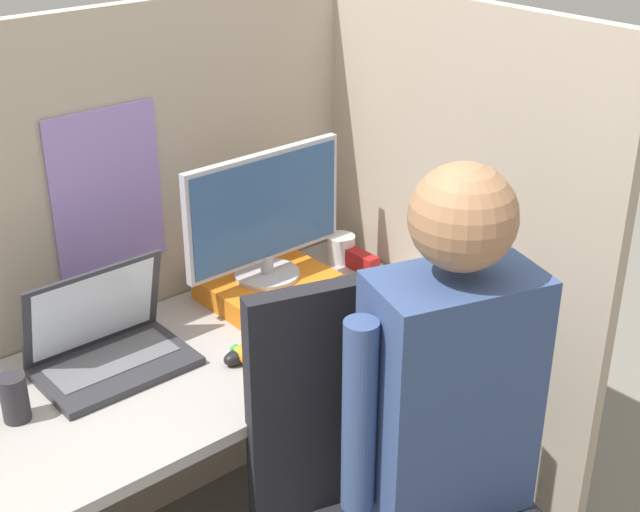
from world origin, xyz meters
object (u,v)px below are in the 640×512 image
object	(u,v)px
office_chair	(397,497)
coffee_mug	(341,248)
stapler	(357,260)
laptop	(109,348)
monitor	(265,214)
paper_box	(267,286)
pen_cup	(14,398)
person	(468,424)
carrot_toy	(253,362)

from	to	relation	value
office_chair	coffee_mug	bearing A→B (deg)	57.37
stapler	coffee_mug	distance (m)	0.07
laptop	stapler	size ratio (longest dim) A/B	2.42
monitor	coffee_mug	xyz separation A→B (m)	(0.30, 0.03, -0.21)
paper_box	pen_cup	bearing A→B (deg)	-173.13
office_chair	person	xyz separation A→B (m)	(0.05, -0.15, 0.26)
laptop	monitor	bearing A→B (deg)	4.05
paper_box	office_chair	distance (m)	0.72
person	paper_box	bearing A→B (deg)	83.18
laptop	coffee_mug	xyz separation A→B (m)	(0.81, 0.07, -0.01)
office_chair	pen_cup	world-z (taller)	office_chair
carrot_toy	coffee_mug	xyz separation A→B (m)	(0.56, 0.31, 0.02)
paper_box	office_chair	size ratio (longest dim) A/B	0.33
monitor	coffee_mug	world-z (taller)	monitor
person	stapler	bearing A→B (deg)	62.51
laptop	person	world-z (taller)	person
laptop	coffee_mug	bearing A→B (deg)	4.84
person	coffee_mug	xyz separation A→B (m)	(0.40, 0.85, -0.03)
monitor	laptop	world-z (taller)	monitor
laptop	pen_cup	size ratio (longest dim) A/B	3.26
monitor	carrot_toy	bearing A→B (deg)	-132.51
monitor	stapler	size ratio (longest dim) A/B	3.33
carrot_toy	coffee_mug	size ratio (longest dim) A/B	1.65
stapler	carrot_toy	size ratio (longest dim) A/B	1.07
paper_box	coffee_mug	xyz separation A→B (m)	(0.30, 0.04, 0.01)
monitor	office_chair	xyz separation A→B (m)	(-0.14, -0.67, -0.44)
paper_box	carrot_toy	world-z (taller)	paper_box
monitor	carrot_toy	size ratio (longest dim) A/B	3.56
paper_box	person	distance (m)	0.82
laptop	pen_cup	distance (m)	0.27
person	pen_cup	distance (m)	0.98
laptop	office_chair	distance (m)	0.77
laptop	carrot_toy	bearing A→B (deg)	-43.40
paper_box	monitor	distance (m)	0.22
laptop	carrot_toy	distance (m)	0.35
monitor	office_chair	world-z (taller)	monitor
person	coffee_mug	size ratio (longest dim) A/B	15.97
carrot_toy	pen_cup	world-z (taller)	pen_cup
coffee_mug	pen_cup	distance (m)	1.08
person	pen_cup	bearing A→B (deg)	132.93
monitor	laptop	xyz separation A→B (m)	(-0.50, -0.04, -0.20)
carrot_toy	pen_cup	xyz separation A→B (m)	(-0.51, 0.18, 0.03)
stapler	carrot_toy	xyz separation A→B (m)	(-0.56, -0.24, -0.01)
paper_box	coffee_mug	bearing A→B (deg)	6.67
paper_box	person	bearing A→B (deg)	-96.82
pen_cup	laptop	bearing A→B (deg)	12.79
office_chair	coffee_mug	xyz separation A→B (m)	(0.45, 0.70, 0.24)
laptop	person	bearing A→B (deg)	-62.37
carrot_toy	stapler	bearing A→B (deg)	23.05
stapler	pen_cup	bearing A→B (deg)	-176.89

